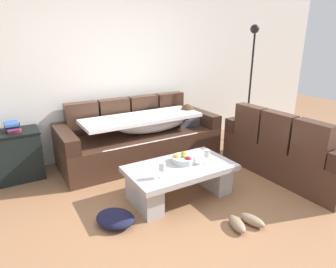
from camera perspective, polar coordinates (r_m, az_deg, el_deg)
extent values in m
plane|color=#956644|center=(3.08, 4.52, -15.94)|extent=(14.00, 14.00, 0.00)
cube|color=silver|center=(4.48, -11.51, 13.13)|extent=(9.00, 0.10, 2.70)
cube|color=#42291D|center=(4.32, -5.43, -2.37)|extent=(2.31, 0.92, 0.42)
cube|color=#42291D|center=(4.29, -16.70, 2.98)|extent=(0.46, 0.16, 0.46)
cube|color=#42291D|center=(4.43, -10.60, 3.91)|extent=(0.46, 0.16, 0.46)
cube|color=#42291D|center=(4.61, -4.91, 4.74)|extent=(0.46, 0.16, 0.46)
cube|color=#42291D|center=(4.84, 0.30, 5.46)|extent=(0.46, 0.16, 0.46)
cube|color=#352117|center=(3.91, -19.80, -0.85)|extent=(0.18, 0.92, 0.20)
cube|color=#352117|center=(4.75, 6.14, 3.48)|extent=(0.18, 0.92, 0.20)
cube|color=#4C4C56|center=(4.60, 3.49, 2.48)|extent=(0.36, 0.28, 0.11)
sphere|color=tan|center=(4.53, 3.82, 4.31)|extent=(0.21, 0.21, 0.21)
sphere|color=#4C331E|center=(4.52, 3.83, 4.68)|extent=(0.20, 0.20, 0.20)
ellipsoid|color=white|center=(4.24, -3.13, 2.28)|extent=(1.10, 0.44, 0.28)
cube|color=white|center=(4.12, -5.19, 3.19)|extent=(1.70, 0.60, 0.05)
cube|color=white|center=(3.94, -2.65, -4.05)|extent=(1.44, 0.04, 0.38)
cube|color=#42291D|center=(4.24, 23.54, -4.32)|extent=(0.92, 1.75, 0.42)
cube|color=#42291D|center=(3.55, 26.74, -1.43)|extent=(0.16, 0.43, 0.46)
cube|color=#42291D|center=(3.80, 20.98, 0.56)|extent=(0.16, 0.43, 0.46)
cube|color=#42291D|center=(4.08, 15.97, 2.28)|extent=(0.16, 0.43, 0.46)
cube|color=#352117|center=(4.60, 16.23, 2.34)|extent=(0.92, 0.18, 0.20)
cube|color=gray|center=(4.45, 18.77, 0.95)|extent=(0.28, 0.36, 0.11)
sphere|color=#936B4C|center=(4.44, 19.32, 3.00)|extent=(0.21, 0.21, 0.21)
sphere|color=#4C331E|center=(4.43, 19.36, 3.37)|extent=(0.20, 0.20, 0.20)
ellipsoid|color=silver|center=(4.11, 25.75, -0.11)|extent=(0.44, 0.83, 0.28)
cube|color=silver|center=(4.15, 24.89, 1.65)|extent=(0.60, 1.28, 0.05)
cube|color=silver|center=(4.58, 26.84, -2.85)|extent=(0.04, 1.08, 0.38)
cube|color=#B0ACAC|center=(3.26, 2.42, -6.79)|extent=(1.20, 0.68, 0.06)
cube|color=#B0ACAC|center=(3.14, -4.81, -11.75)|extent=(0.20, 0.54, 0.32)
cube|color=#B0ACAC|center=(3.59, 8.59, -7.85)|extent=(0.20, 0.54, 0.32)
cylinder|color=silver|center=(3.32, 3.13, -5.06)|extent=(0.28, 0.28, 0.07)
sphere|color=orange|center=(3.38, 3.16, -4.15)|extent=(0.08, 0.08, 0.08)
sphere|color=#61A62C|center=(3.30, 3.16, -4.72)|extent=(0.08, 0.08, 0.08)
sphere|color=orange|center=(3.30, 1.63, -4.73)|extent=(0.08, 0.08, 0.08)
sphere|color=#AE1921|center=(3.25, 4.05, -5.11)|extent=(0.08, 0.08, 0.08)
cylinder|color=silver|center=(2.98, -1.14, -8.58)|extent=(0.06, 0.06, 0.01)
cylinder|color=silver|center=(2.96, -1.14, -7.88)|extent=(0.01, 0.01, 0.07)
cylinder|color=silver|center=(2.93, -1.15, -6.48)|extent=(0.07, 0.07, 0.08)
cylinder|color=silver|center=(3.33, 7.63, -5.74)|extent=(0.06, 0.06, 0.01)
cylinder|color=silver|center=(3.31, 7.66, -5.10)|extent=(0.01, 0.01, 0.07)
cylinder|color=silver|center=(3.28, 7.72, -3.82)|extent=(0.07, 0.07, 0.08)
cube|color=white|center=(3.46, 6.11, -4.65)|extent=(0.32, 0.27, 0.01)
cube|color=black|center=(4.16, -28.66, -4.02)|extent=(0.70, 0.42, 0.62)
cube|color=black|center=(4.06, -29.35, 0.17)|extent=(0.72, 0.44, 0.02)
cube|color=red|center=(4.05, -28.26, 0.73)|extent=(0.16, 0.20, 0.03)
cube|color=#72337F|center=(4.03, -28.54, 1.03)|extent=(0.17, 0.22, 0.02)
cube|color=black|center=(4.03, -28.47, 1.42)|extent=(0.18, 0.19, 0.03)
cube|color=#2D569E|center=(4.02, -28.70, 1.80)|extent=(0.16, 0.23, 0.03)
cylinder|color=black|center=(5.49, 15.13, -0.57)|extent=(0.28, 0.28, 0.02)
cylinder|color=black|center=(5.27, 15.95, 8.82)|extent=(0.03, 0.03, 1.80)
sphere|color=black|center=(5.05, 16.82, 19.33)|extent=(0.14, 0.14, 0.14)
ellipsoid|color=#8C7259|center=(2.96, 13.53, -16.97)|extent=(0.19, 0.29, 0.09)
ellipsoid|color=#8C7259|center=(3.05, 16.34, -16.09)|extent=(0.18, 0.29, 0.09)
ellipsoid|color=#191933|center=(2.98, -10.41, -16.16)|extent=(0.48, 0.51, 0.12)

